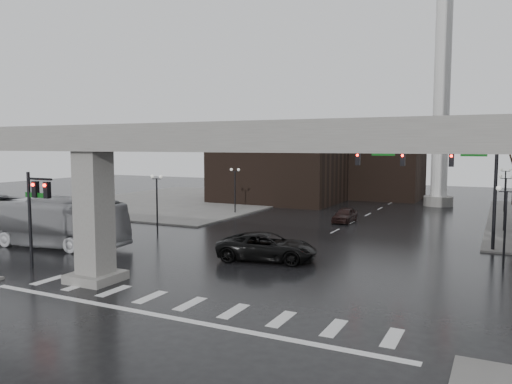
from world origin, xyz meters
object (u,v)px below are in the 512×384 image
(pickup_truck, at_px, (267,247))
(far_car, at_px, (345,215))
(signal_mast_arm, at_px, (440,170))
(city_bus, at_px, (46,222))

(pickup_truck, relative_size, far_car, 1.56)
(signal_mast_arm, relative_size, far_car, 2.85)
(pickup_truck, xyz_separation_m, city_bus, (-17.05, -3.16, 0.94))
(signal_mast_arm, height_order, pickup_truck, signal_mast_arm)
(signal_mast_arm, height_order, far_car, signal_mast_arm)
(city_bus, xyz_separation_m, far_car, (16.91, 21.65, -1.14))
(city_bus, bearing_deg, pickup_truck, -84.84)
(signal_mast_arm, height_order, city_bus, signal_mast_arm)
(signal_mast_arm, distance_m, pickup_truck, 14.60)
(pickup_truck, distance_m, far_car, 18.49)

